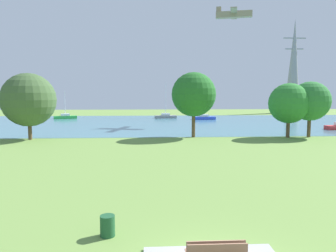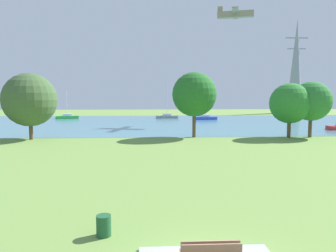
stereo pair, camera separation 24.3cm
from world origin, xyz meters
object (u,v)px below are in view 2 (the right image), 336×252
(tree_west_near, at_px, (194,95))
(electricity_pylon, at_px, (296,66))
(sailboat_blue, at_px, (205,117))
(light_aircraft, at_px, (235,14))
(litter_bin, at_px, (104,226))
(sailboat_gray, at_px, (167,116))
(tree_mid_shore, at_px, (30,100))
(sailboat_green, at_px, (67,117))
(tree_west_far, at_px, (290,103))
(tree_east_near, at_px, (311,101))

(tree_west_near, relative_size, electricity_pylon, 0.31)
(sailboat_blue, xyz_separation_m, light_aircraft, (3.79, -8.25, 19.18))
(light_aircraft, bearing_deg, litter_bin, -109.92)
(litter_bin, bearing_deg, sailboat_gray, 85.09)
(tree_mid_shore, relative_size, light_aircraft, 0.93)
(sailboat_gray, height_order, tree_west_near, tree_west_near)
(electricity_pylon, bearing_deg, litter_bin, -118.75)
(sailboat_gray, xyz_separation_m, light_aircraft, (11.66, -12.71, 19.17))
(sailboat_gray, distance_m, sailboat_green, 22.01)
(sailboat_blue, height_order, tree_west_far, sailboat_blue)
(sailboat_gray, bearing_deg, sailboat_blue, -29.52)
(sailboat_blue, relative_size, light_aircraft, 0.93)
(tree_west_near, distance_m, light_aircraft, 25.54)
(sailboat_green, xyz_separation_m, tree_mid_shore, (4.39, -32.25, 4.24))
(litter_bin, xyz_separation_m, sailboat_gray, (5.06, 58.85, 0.08))
(litter_bin, relative_size, tree_west_near, 0.10)
(litter_bin, height_order, tree_mid_shore, tree_mid_shore)
(litter_bin, xyz_separation_m, light_aircraft, (16.72, 46.14, 19.25))
(sailboat_green, relative_size, electricity_pylon, 0.23)
(litter_bin, distance_m, sailboat_blue, 55.90)
(sailboat_blue, height_order, tree_west_near, tree_west_near)
(tree_west_far, relative_size, electricity_pylon, 0.25)
(sailboat_gray, relative_size, tree_west_near, 0.99)
(light_aircraft, bearing_deg, tree_east_near, -76.39)
(sailboat_green, bearing_deg, electricity_pylon, 17.63)
(sailboat_gray, relative_size, tree_mid_shore, 1.03)
(sailboat_gray, xyz_separation_m, tree_mid_shore, (-17.62, -32.57, 4.21))
(litter_bin, height_order, tree_west_far, tree_west_far)
(sailboat_blue, bearing_deg, tree_west_near, -102.35)
(electricity_pylon, bearing_deg, sailboat_green, -162.37)
(litter_bin, bearing_deg, sailboat_green, 106.15)
(sailboat_gray, height_order, tree_mid_shore, sailboat_gray)
(litter_bin, bearing_deg, tree_mid_shore, 115.55)
(sailboat_gray, distance_m, tree_mid_shore, 37.27)
(tree_mid_shore, distance_m, light_aircraft, 38.41)
(tree_west_near, bearing_deg, tree_east_near, -3.01)
(light_aircraft, bearing_deg, tree_west_near, -117.34)
(tree_mid_shore, height_order, tree_west_far, tree_mid_shore)
(tree_mid_shore, bearing_deg, light_aircraft, 34.15)
(tree_mid_shore, xyz_separation_m, electricity_pylon, (55.03, 51.13, 8.52))
(sailboat_green, xyz_separation_m, tree_east_near, (38.40, -31.92, 4.03))
(litter_bin, xyz_separation_m, tree_west_near, (7.01, 27.36, 4.91))
(electricity_pylon, height_order, light_aircraft, electricity_pylon)
(tree_mid_shore, relative_size, tree_west_far, 1.16)
(tree_east_near, bearing_deg, light_aircraft, 103.61)
(litter_bin, relative_size, sailboat_green, 0.13)
(tree_mid_shore, xyz_separation_m, light_aircraft, (29.28, 19.86, 14.96))
(tree_mid_shore, bearing_deg, sailboat_green, 97.75)
(tree_west_far, bearing_deg, litter_bin, -125.26)
(electricity_pylon, bearing_deg, tree_mid_shore, -137.10)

